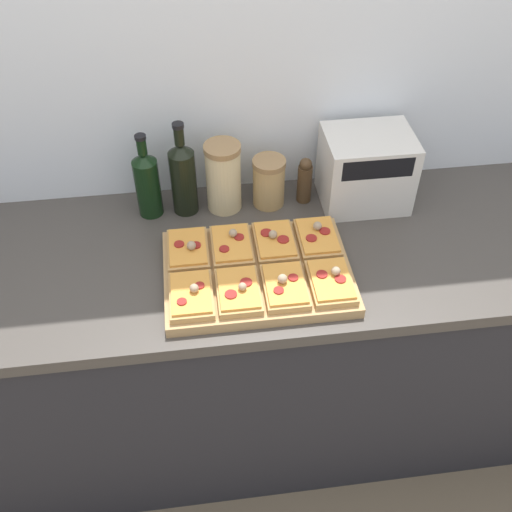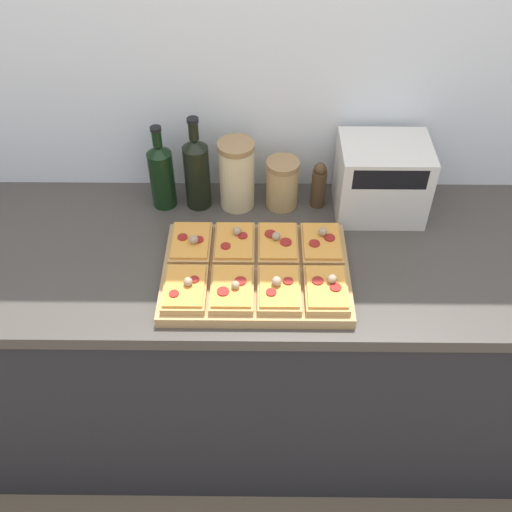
% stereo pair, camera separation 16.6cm
% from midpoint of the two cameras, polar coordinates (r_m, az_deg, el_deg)
% --- Properties ---
extents(ground_plane, '(12.00, 12.00, 0.00)m').
position_cam_midpoint_polar(ground_plane, '(2.33, 3.21, -22.05)').
color(ground_plane, brown).
extents(wall_back, '(6.00, 0.06, 2.50)m').
position_cam_midpoint_polar(wall_back, '(1.85, 4.09, 15.44)').
color(wall_back, silver).
rests_on(wall_back, ground_plane).
extents(kitchen_counter, '(2.63, 0.67, 0.92)m').
position_cam_midpoint_polar(kitchen_counter, '(2.10, 3.43, -8.78)').
color(kitchen_counter, '#232328').
rests_on(kitchen_counter, ground_plane).
extents(cutting_board, '(0.52, 0.37, 0.03)m').
position_cam_midpoint_polar(cutting_board, '(1.66, 2.84, -1.76)').
color(cutting_board, tan).
rests_on(cutting_board, kitchen_counter).
extents(pizza_slice_back_left, '(0.11, 0.17, 0.05)m').
position_cam_midpoint_polar(pizza_slice_back_left, '(1.71, -3.46, 1.13)').
color(pizza_slice_back_left, tan).
rests_on(pizza_slice_back_left, cutting_board).
extents(pizza_slice_back_midleft, '(0.11, 0.17, 0.05)m').
position_cam_midpoint_polar(pizza_slice_back_midleft, '(1.70, 0.71, 1.12)').
color(pizza_slice_back_midleft, tan).
rests_on(pizza_slice_back_midleft, cutting_board).
extents(pizza_slice_back_midright, '(0.11, 0.17, 0.05)m').
position_cam_midpoint_polar(pizza_slice_back_midright, '(1.71, 4.88, 1.08)').
color(pizza_slice_back_midright, tan).
rests_on(pizza_slice_back_midright, cutting_board).
extents(pizza_slice_back_right, '(0.11, 0.17, 0.05)m').
position_cam_midpoint_polar(pizza_slice_back_right, '(1.72, 9.01, 1.06)').
color(pizza_slice_back_right, tan).
rests_on(pizza_slice_back_right, cutting_board).
extents(pizza_slice_front_left, '(0.11, 0.17, 0.05)m').
position_cam_midpoint_polar(pizza_slice_front_left, '(1.58, -3.80, -3.23)').
color(pizza_slice_front_left, tan).
rests_on(pizza_slice_front_left, cutting_board).
extents(pizza_slice_front_midleft, '(0.11, 0.17, 0.05)m').
position_cam_midpoint_polar(pizza_slice_front_midleft, '(1.58, 0.71, -3.28)').
color(pizza_slice_front_midleft, tan).
rests_on(pizza_slice_front_midleft, cutting_board).
extents(pizza_slice_front_midright, '(0.11, 0.17, 0.05)m').
position_cam_midpoint_polar(pizza_slice_front_midright, '(1.58, 5.21, -3.28)').
color(pizza_slice_front_midright, tan).
rests_on(pizza_slice_front_midright, cutting_board).
extents(pizza_slice_front_right, '(0.11, 0.17, 0.05)m').
position_cam_midpoint_polar(pizza_slice_front_right, '(1.60, 9.69, -3.26)').
color(pizza_slice_front_right, tan).
rests_on(pizza_slice_front_right, cutting_board).
extents(olive_oil_bottle, '(0.08, 0.08, 0.28)m').
position_cam_midpoint_polar(olive_oil_bottle, '(1.86, -6.45, 7.66)').
color(olive_oil_bottle, black).
rests_on(olive_oil_bottle, kitchen_counter).
extents(wine_bottle, '(0.08, 0.08, 0.31)m').
position_cam_midpoint_polar(wine_bottle, '(1.84, -3.08, 7.98)').
color(wine_bottle, black).
rests_on(wine_bottle, kitchen_counter).
extents(grain_jar_tall, '(0.11, 0.11, 0.23)m').
position_cam_midpoint_polar(grain_jar_tall, '(1.84, 0.74, 7.64)').
color(grain_jar_tall, beige).
rests_on(grain_jar_tall, kitchen_counter).
extents(grain_jar_short, '(0.10, 0.10, 0.16)m').
position_cam_midpoint_polar(grain_jar_short, '(1.87, 5.07, 6.79)').
color(grain_jar_short, tan).
rests_on(grain_jar_short, kitchen_counter).
extents(pepper_mill, '(0.05, 0.05, 0.16)m').
position_cam_midpoint_polar(pepper_mill, '(1.88, 8.53, 6.61)').
color(pepper_mill, '#47331E').
rests_on(pepper_mill, kitchen_counter).
extents(toaster_oven, '(0.29, 0.21, 0.24)m').
position_cam_midpoint_polar(toaster_oven, '(1.88, 14.39, 7.03)').
color(toaster_oven, beige).
rests_on(toaster_oven, kitchen_counter).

